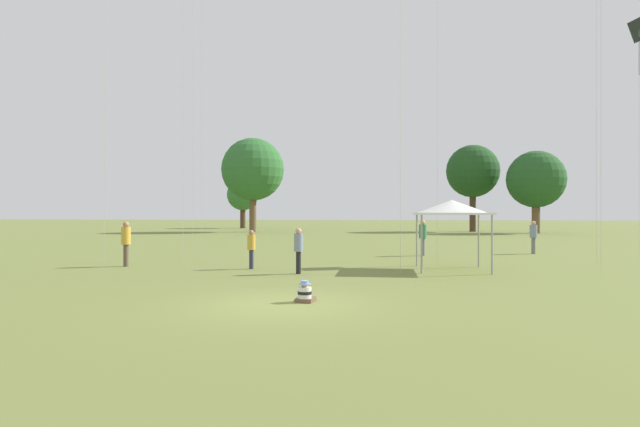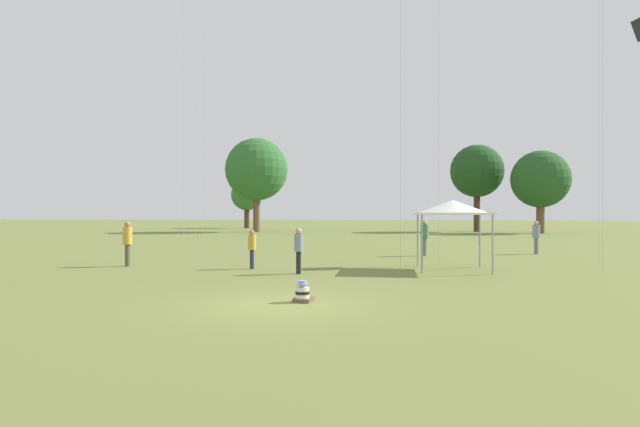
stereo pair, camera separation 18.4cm
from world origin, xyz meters
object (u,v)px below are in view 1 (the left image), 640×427
at_px(kite_7, 639,37).
at_px(person_standing_0, 126,240).
at_px(canopy_tent, 452,208).
at_px(distant_tree_0, 243,195).
at_px(person_standing_2, 423,235).
at_px(distant_tree_1, 473,172).
at_px(distant_tree_3, 536,180).
at_px(person_standing_1, 298,246).
at_px(distant_tree_2, 253,170).
at_px(person_standing_3, 251,246).
at_px(person_standing_4, 533,234).
at_px(seated_toddler, 305,293).

bearing_deg(kite_7, person_standing_0, 134.14).
distance_m(canopy_tent, distant_tree_0, 56.45).
xyz_separation_m(person_standing_2, distant_tree_0, (-22.74, 44.85, 3.79)).
bearing_deg(distant_tree_1, distant_tree_3, -34.57).
distance_m(person_standing_1, distant_tree_2, 41.49).
bearing_deg(person_standing_2, person_standing_0, 143.23).
distance_m(canopy_tent, distant_tree_2, 41.57).
height_order(person_standing_3, kite_7, kite_7).
bearing_deg(kite_7, person_standing_1, 145.87).
xyz_separation_m(kite_7, distant_tree_0, (-32.78, 45.66, -5.70)).
xyz_separation_m(person_standing_3, canopy_tent, (7.80, 0.63, 1.49)).
relative_size(distant_tree_1, distant_tree_3, 1.14).
xyz_separation_m(person_standing_0, person_standing_3, (5.39, -0.21, -0.19)).
relative_size(person_standing_1, kite_7, 0.15).
relative_size(person_standing_4, canopy_tent, 0.64).
xyz_separation_m(person_standing_3, distant_tree_3, (21.62, 38.11, 4.97)).
height_order(person_standing_2, distant_tree_3, distant_tree_3).
distance_m(seated_toddler, distant_tree_3, 48.99).
relative_size(seated_toddler, person_standing_0, 0.31).
distance_m(distant_tree_0, distant_tree_2, 15.36).
xyz_separation_m(person_standing_2, distant_tree_3, (14.45, 30.99, 4.79)).
bearing_deg(distant_tree_1, person_standing_1, -107.17).
bearing_deg(person_standing_1, distant_tree_0, -27.30).
relative_size(seated_toddler, kite_7, 0.05).
relative_size(person_standing_1, canopy_tent, 0.60).
relative_size(kite_7, distant_tree_0, 1.57).
bearing_deg(distant_tree_3, person_standing_2, -114.99).
height_order(canopy_tent, kite_7, kite_7).
bearing_deg(distant_tree_2, seated_toddler, -73.23).
distance_m(seated_toddler, person_standing_3, 7.73).
xyz_separation_m(seated_toddler, person_standing_2, (3.89, 14.08, 0.89)).
height_order(person_standing_2, person_standing_3, person_standing_2).
bearing_deg(distant_tree_2, person_standing_4, -50.72).
bearing_deg(person_standing_4, distant_tree_0, 149.31).
bearing_deg(distant_tree_0, distant_tree_2, -69.29).
bearing_deg(distant_tree_3, distant_tree_0, 159.56).
relative_size(person_standing_2, distant_tree_2, 0.17).
xyz_separation_m(person_standing_1, distant_tree_3, (19.49, 39.43, 4.90)).
distance_m(person_standing_1, distant_tree_0, 56.28).
height_order(person_standing_1, distant_tree_0, distant_tree_0).
relative_size(person_standing_0, person_standing_3, 1.21).
relative_size(person_standing_4, distant_tree_1, 0.17).
xyz_separation_m(person_standing_0, canopy_tent, (13.19, 0.42, 1.30)).
bearing_deg(person_standing_3, canopy_tent, 33.47).
bearing_deg(person_standing_4, kite_7, -10.03).
distance_m(distant_tree_0, distant_tree_3, 39.69).
distance_m(kite_7, distant_tree_1, 36.15).
distance_m(person_standing_0, person_standing_2, 14.33).
bearing_deg(person_standing_2, distant_tree_3, -0.55).
xyz_separation_m(person_standing_2, person_standing_4, (6.05, 2.03, -0.04)).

